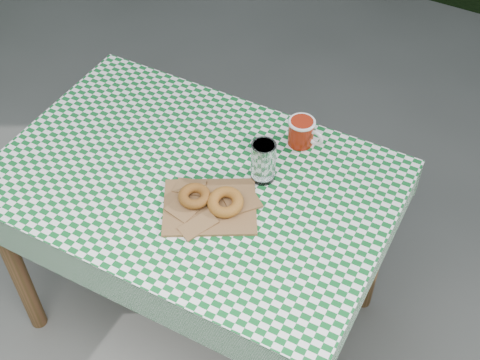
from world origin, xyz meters
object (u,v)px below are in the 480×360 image
object	(u,v)px
paper_bag	(210,206)
drinking_glass	(263,161)
table	(199,253)
coffee_mug	(301,132)

from	to	relation	value
paper_bag	drinking_glass	distance (m)	0.21
table	coffee_mug	world-z (taller)	coffee_mug
table	coffee_mug	bearing A→B (deg)	53.17
coffee_mug	drinking_glass	bearing A→B (deg)	-95.54
table	coffee_mug	distance (m)	0.57
paper_bag	drinking_glass	xyz separation A→B (m)	(0.08, 0.19, 0.06)
table	paper_bag	world-z (taller)	paper_bag
drinking_glass	table	bearing A→B (deg)	-149.18
paper_bag	coffee_mug	size ratio (longest dim) A/B	1.66
table	coffee_mug	xyz separation A→B (m)	(0.22, 0.31, 0.43)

